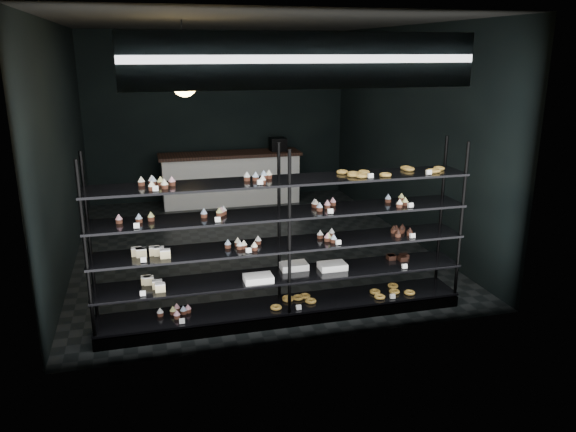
{
  "coord_description": "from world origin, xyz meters",
  "views": [
    {
      "loc": [
        -1.5,
        -7.91,
        2.84
      ],
      "look_at": [
        0.09,
        -1.9,
        1.0
      ],
      "focal_mm": 35.0,
      "sensor_mm": 36.0,
      "label": 1
    }
  ],
  "objects": [
    {
      "name": "room",
      "position": [
        0.0,
        0.0,
        1.6
      ],
      "size": [
        5.01,
        6.01,
        3.2
      ],
      "color": "black",
      "rests_on": "ground"
    },
    {
      "name": "signage",
      "position": [
        0.0,
        -2.93,
        2.75
      ],
      "size": [
        3.3,
        0.05,
        0.5
      ],
      "color": "#0E2147",
      "rests_on": "room"
    },
    {
      "name": "pendant_lamp",
      "position": [
        -0.94,
        -1.0,
        2.45
      ],
      "size": [
        0.3,
        0.3,
        0.88
      ],
      "color": "black",
      "rests_on": "room"
    },
    {
      "name": "service_counter",
      "position": [
        0.14,
        2.5,
        0.5
      ],
      "size": [
        2.66,
        0.65,
        1.23
      ],
      "color": "silver",
      "rests_on": "room"
    },
    {
      "name": "display_shelf",
      "position": [
        -0.12,
        -2.45,
        0.63
      ],
      "size": [
        4.0,
        0.5,
        1.91
      ],
      "color": "black",
      "rests_on": "room"
    }
  ]
}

